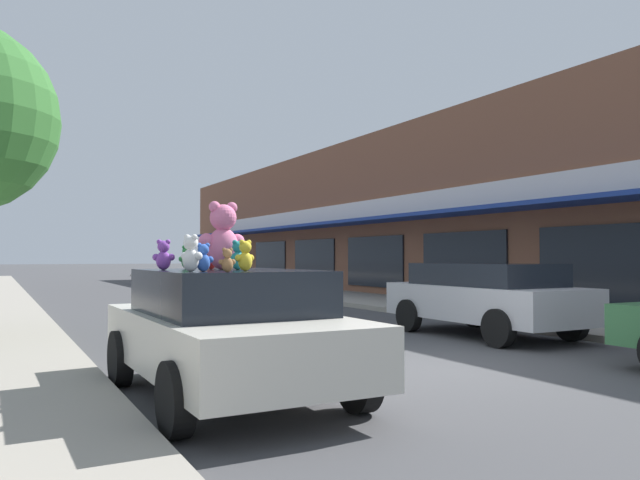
{
  "coord_description": "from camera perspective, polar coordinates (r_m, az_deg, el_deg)",
  "views": [
    {
      "loc": [
        -5.62,
        -7.26,
        1.61
      ],
      "look_at": [
        -1.58,
        0.4,
        1.83
      ],
      "focal_mm": 35.0,
      "sensor_mm": 36.0,
      "label": 1
    }
  ],
  "objects": [
    {
      "name": "teddy_bear_blue",
      "position": [
        6.44,
        -10.62,
        -1.6
      ],
      "size": [
        0.22,
        0.14,
        0.29
      ],
      "rotation": [
        0.0,
        0.0,
        3.02
      ],
      "color": "blue",
      "rests_on": "plush_art_car"
    },
    {
      "name": "teddy_bear_teal",
      "position": [
        7.15,
        -7.52,
        -1.41
      ],
      "size": [
        0.26,
        0.19,
        0.34
      ],
      "rotation": [
        0.0,
        0.0,
        3.49
      ],
      "color": "teal",
      "rests_on": "plush_art_car"
    },
    {
      "name": "teddy_bear_brown",
      "position": [
        6.09,
        -8.47,
        -1.86
      ],
      "size": [
        0.17,
        0.11,
        0.24
      ],
      "rotation": [
        0.0,
        0.0,
        3.14
      ],
      "color": "olive",
      "rests_on": "plush_art_car"
    },
    {
      "name": "ground_plane",
      "position": [
        9.32,
        10.0,
        -11.41
      ],
      "size": [
        260.0,
        260.0,
        0.0
      ],
      "primitive_type": "plane",
      "color": "#424244"
    },
    {
      "name": "plush_art_car",
      "position": [
        7.2,
        -8.36,
        -8.06
      ],
      "size": [
        2.14,
        4.06,
        1.45
      ],
      "rotation": [
        0.0,
        0.0,
        0.01
      ],
      "color": "beige",
      "rests_on": "ground_plane"
    },
    {
      "name": "teddy_bear_white",
      "position": [
        6.4,
        -11.72,
        -1.23
      ],
      "size": [
        0.22,
        0.28,
        0.38
      ],
      "rotation": [
        0.0,
        0.0,
        2.04
      ],
      "color": "white",
      "rests_on": "plush_art_car"
    },
    {
      "name": "teddy_bear_purple",
      "position": [
        7.25,
        -14.12,
        -1.36
      ],
      "size": [
        0.26,
        0.19,
        0.35
      ],
      "rotation": [
        0.0,
        0.0,
        2.74
      ],
      "color": "purple",
      "rests_on": "plush_art_car"
    },
    {
      "name": "teddy_bear_yellow",
      "position": [
        6.57,
        -6.86,
        -1.46
      ],
      "size": [
        0.25,
        0.18,
        0.33
      ],
      "rotation": [
        0.0,
        0.0,
        3.46
      ],
      "color": "yellow",
      "rests_on": "plush_art_car"
    },
    {
      "name": "teddy_bear_red",
      "position": [
        7.51,
        -9.93,
        -1.69
      ],
      "size": [
        0.17,
        0.19,
        0.27
      ],
      "rotation": [
        0.0,
        0.0,
        4.1
      ],
      "color": "red",
      "rests_on": "plush_art_car"
    },
    {
      "name": "storefront_row",
      "position": [
        29.94,
        10.37,
        1.75
      ],
      "size": [
        11.59,
        41.92,
        6.59
      ],
      "color": "brown",
      "rests_on": "ground_plane"
    },
    {
      "name": "parked_car_far_center",
      "position": [
        13.03,
        14.85,
        -4.93
      ],
      "size": [
        2.03,
        4.29,
        1.46
      ],
      "color": "#B7B7BC",
      "rests_on": "ground_plane"
    },
    {
      "name": "teddy_bear_green",
      "position": [
        7.86,
        -12.08,
        -1.57
      ],
      "size": [
        0.22,
        0.15,
        0.29
      ],
      "rotation": [
        0.0,
        0.0,
        3.38
      ],
      "color": "green",
      "rests_on": "plush_art_car"
    },
    {
      "name": "teddy_bear_giant",
      "position": [
        7.33,
        -8.88,
        0.28
      ],
      "size": [
        0.59,
        0.38,
        0.79
      ],
      "rotation": [
        0.0,
        0.0,
        3.27
      ],
      "color": "pink",
      "rests_on": "plush_art_car"
    }
  ]
}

